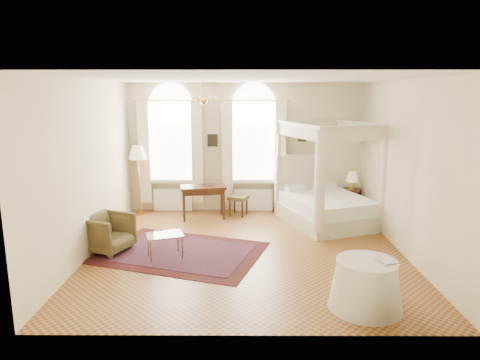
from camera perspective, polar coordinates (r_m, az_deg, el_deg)
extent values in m
plane|color=#9D5E2D|center=(8.52, 0.89, -9.39)|extent=(6.00, 6.00, 0.00)
plane|color=beige|center=(11.05, 0.76, 4.30)|extent=(6.00, 0.00, 6.00)
plane|color=beige|center=(5.15, 1.27, -4.19)|extent=(6.00, 0.00, 6.00)
plane|color=beige|center=(8.59, -19.53, 1.53)|extent=(0.00, 6.00, 6.00)
plane|color=beige|center=(8.65, 21.22, 1.48)|extent=(0.00, 6.00, 6.00)
plane|color=white|center=(7.96, 0.96, 13.38)|extent=(6.00, 6.00, 0.00)
cube|color=white|center=(11.15, -9.09, 5.00)|extent=(1.10, 0.04, 1.90)
cylinder|color=white|center=(11.08, -9.25, 9.88)|extent=(1.10, 0.04, 1.10)
cube|color=white|center=(11.21, -9.00, -0.09)|extent=(1.32, 0.24, 0.08)
cube|color=beige|center=(11.14, -12.60, 3.56)|extent=(0.28, 0.14, 2.60)
cube|color=beige|center=(10.92, -5.72, 3.63)|extent=(0.28, 0.14, 2.60)
cube|color=white|center=(11.34, -8.91, -2.59)|extent=(1.00, 0.12, 0.58)
cube|color=white|center=(11.00, 1.81, 5.05)|extent=(1.10, 0.04, 1.90)
cylinder|color=white|center=(10.93, 1.84, 10.00)|extent=(1.10, 0.04, 1.10)
cube|color=white|center=(11.07, 1.79, -0.10)|extent=(1.32, 0.24, 0.08)
cube|color=beige|center=(10.87, -1.72, 3.64)|extent=(0.28, 0.14, 2.60)
cube|color=beige|center=(10.90, 5.35, 3.62)|extent=(0.28, 0.14, 2.60)
cube|color=white|center=(11.20, 1.77, -2.63)|extent=(1.00, 0.12, 0.58)
cylinder|color=#BE873F|center=(9.19, -4.87, 11.85)|extent=(0.02, 0.02, 0.40)
sphere|color=#BE873F|center=(9.19, -4.85, 10.48)|extent=(0.16, 0.16, 0.16)
sphere|color=#FAE8C2|center=(9.18, -3.46, 10.94)|extent=(0.07, 0.07, 0.07)
sphere|color=#FAE8C2|center=(9.37, -4.07, 10.94)|extent=(0.07, 0.07, 0.07)
sphere|color=#FAE8C2|center=(9.39, -5.43, 10.92)|extent=(0.07, 0.07, 0.07)
sphere|color=#FAE8C2|center=(9.22, -6.24, 10.89)|extent=(0.07, 0.07, 0.07)
sphere|color=#FAE8C2|center=(9.01, -5.67, 10.89)|extent=(0.07, 0.07, 0.07)
sphere|color=#FAE8C2|center=(8.99, -4.25, 10.91)|extent=(0.07, 0.07, 0.07)
cube|color=black|center=(11.02, -3.68, 5.31)|extent=(0.26, 0.03, 0.32)
cube|color=black|center=(11.09, 8.31, 5.77)|extent=(0.22, 0.03, 0.26)
cube|color=#B9BE9A|center=(10.39, 11.45, -4.67)|extent=(2.36, 2.61, 0.37)
cube|color=silver|center=(10.31, 11.52, -2.92)|extent=(2.23, 2.47, 0.29)
cube|color=beige|center=(11.09, 8.87, 0.35)|extent=(1.66, 0.67, 1.22)
cube|color=#B9BE9A|center=(10.66, 5.15, 1.40)|extent=(0.12, 0.12, 2.35)
cube|color=#B9BE9A|center=(11.43, 12.51, 1.85)|extent=(0.12, 0.12, 2.35)
cube|color=#B9BE9A|center=(8.91, 10.59, -0.78)|extent=(0.12, 0.12, 2.35)
cube|color=#B9BE9A|center=(9.81, 18.76, -0.07)|extent=(0.12, 0.12, 2.35)
cube|color=#B9BE9A|center=(10.88, 9.15, 7.73)|extent=(1.66, 0.67, 0.08)
cube|color=#B9BE9A|center=(9.17, 15.26, 6.77)|extent=(1.66, 0.67, 0.08)
cube|color=#B9BE9A|center=(9.62, 7.82, 7.28)|extent=(0.81, 2.04, 0.08)
cube|color=#B9BE9A|center=(10.46, 15.74, 7.29)|extent=(0.81, 2.04, 0.08)
cube|color=beige|center=(10.89, 9.13, 6.98)|extent=(1.70, 0.65, 0.29)
cube|color=beige|center=(9.18, 15.21, 5.89)|extent=(1.70, 0.65, 0.29)
cube|color=beige|center=(9.63, 7.79, 6.43)|extent=(0.79, 2.08, 0.29)
cube|color=beige|center=(10.47, 15.70, 6.51)|extent=(0.79, 2.08, 0.29)
cylinder|color=beige|center=(8.89, 10.62, -0.14)|extent=(0.22, 0.22, 2.14)
cylinder|color=beige|center=(9.79, 18.80, 0.51)|extent=(0.22, 0.22, 2.14)
cube|color=#3A2410|center=(11.35, 14.53, -2.73)|extent=(0.57, 0.55, 0.63)
cylinder|color=#BE873F|center=(11.20, 14.68, -0.68)|extent=(0.13, 0.13, 0.22)
cone|color=#FAE8C2|center=(11.15, 14.74, 0.43)|extent=(0.31, 0.31, 0.24)
cube|color=#3A2410|center=(10.46, -4.95, -0.97)|extent=(1.17, 0.74, 0.07)
cube|color=#3A2410|center=(10.49, -4.94, -1.49)|extent=(1.04, 0.62, 0.11)
cylinder|color=#3A2410|center=(10.74, -7.56, -2.91)|extent=(0.05, 0.05, 0.76)
cylinder|color=#3A2410|center=(10.81, -2.47, -2.72)|extent=(0.05, 0.05, 0.76)
cylinder|color=#3A2410|center=(10.32, -7.46, -3.50)|extent=(0.05, 0.05, 0.76)
cylinder|color=#3A2410|center=(10.40, -2.17, -3.30)|extent=(0.05, 0.05, 0.76)
imported|color=black|center=(10.51, -4.20, -0.65)|extent=(0.39, 0.32, 0.03)
cube|color=#41361B|center=(10.74, -0.22, -2.35)|extent=(0.57, 0.57, 0.09)
cylinder|color=#3A2410|center=(10.71, -1.36, -3.79)|extent=(0.04, 0.04, 0.42)
cylinder|color=#3A2410|center=(10.60, 0.31, -3.96)|extent=(0.04, 0.04, 0.42)
cylinder|color=#3A2410|center=(11.01, -0.72, -3.37)|extent=(0.04, 0.04, 0.42)
cylinder|color=#3A2410|center=(10.90, 0.91, -3.52)|extent=(0.04, 0.04, 0.42)
imported|color=#493D1F|center=(8.76, -17.19, -6.77)|extent=(1.06, 1.05, 0.74)
cube|color=white|center=(8.17, -10.04, -7.21)|extent=(0.79, 0.67, 0.02)
cylinder|color=#BE873F|center=(8.03, -11.80, -9.30)|extent=(0.03, 0.03, 0.44)
cylinder|color=#BE873F|center=(8.12, -7.72, -8.92)|extent=(0.03, 0.03, 0.44)
cylinder|color=#BE873F|center=(8.38, -12.18, -8.42)|extent=(0.03, 0.03, 0.44)
cylinder|color=#BE873F|center=(8.47, -8.27, -8.06)|extent=(0.03, 0.03, 0.44)
cylinder|color=#BE873F|center=(11.28, -13.14, -4.34)|extent=(0.31, 0.31, 0.03)
cylinder|color=#BE873F|center=(11.10, -13.32, -0.60)|extent=(0.04, 0.04, 1.54)
cone|color=#FAE8C2|center=(10.96, -13.52, 3.59)|extent=(0.45, 0.45, 0.33)
cube|color=#3E0E0F|center=(8.50, -7.87, -9.54)|extent=(3.56, 3.02, 0.01)
cube|color=black|center=(8.50, -7.87, -9.50)|extent=(2.96, 2.42, 0.01)
cone|color=beige|center=(6.55, 16.41, -13.36)|extent=(1.06, 1.06, 0.68)
cylinder|color=beige|center=(6.41, 16.60, -10.43)|extent=(0.86, 0.86, 0.04)
imported|color=black|center=(6.39, 18.15, -10.29)|extent=(0.27, 0.31, 0.02)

